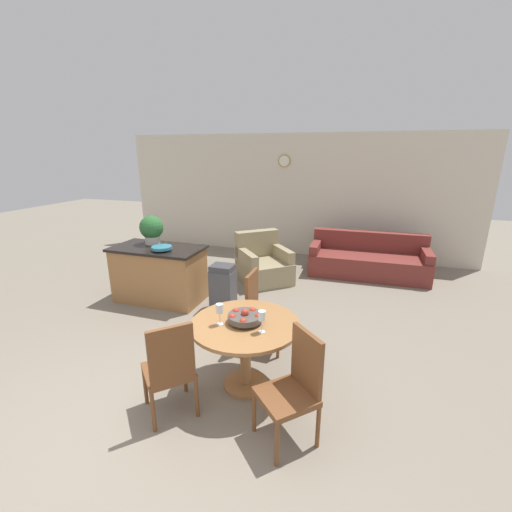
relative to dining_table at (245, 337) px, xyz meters
name	(u,v)px	position (x,y,z in m)	size (l,w,h in m)	color
ground_plane	(134,439)	(-0.66, -0.95, -0.56)	(24.00, 24.00, 0.00)	gray
wall_back	(291,196)	(-0.66, 4.87, 0.79)	(8.00, 0.09, 2.70)	beige
dining_table	(245,337)	(0.00, 0.00, 0.00)	(1.08, 1.08, 0.72)	#9E6B3D
dining_chair_near_left	(170,367)	(-0.49, -0.60, -0.05)	(0.59, 0.59, 0.96)	brown
dining_chair_near_right	(295,384)	(0.60, -0.49, -0.05)	(0.59, 0.59, 0.96)	brown
dining_chair_far_side	(261,308)	(-0.08, 0.77, -0.05)	(0.42, 0.42, 0.96)	brown
fruit_bowl	(245,317)	(0.00, 0.00, 0.22)	(0.34, 0.34, 0.14)	#4C4742
wine_glass_left	(220,309)	(-0.22, -0.11, 0.32)	(0.07, 0.07, 0.21)	silver
wine_glass_right	(262,317)	(0.21, -0.12, 0.32)	(0.07, 0.07, 0.21)	silver
kitchen_island	(159,274)	(-2.04, 1.59, -0.11)	(1.43, 0.76, 0.88)	#9E6B3D
teal_bowl	(162,248)	(-1.86, 1.45, 0.37)	(0.30, 0.30, 0.07)	teal
potted_plant	(152,229)	(-2.23, 1.75, 0.57)	(0.37, 0.37, 0.46)	beige
trash_bin	(223,288)	(-0.93, 1.56, -0.21)	(0.34, 0.29, 0.71)	#47474C
couch	(368,261)	(1.13, 3.88, -0.28)	(2.20, 0.95, 0.79)	maroon
armchair	(263,265)	(-0.72, 2.94, -0.26)	(1.22, 1.23, 0.89)	#998966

